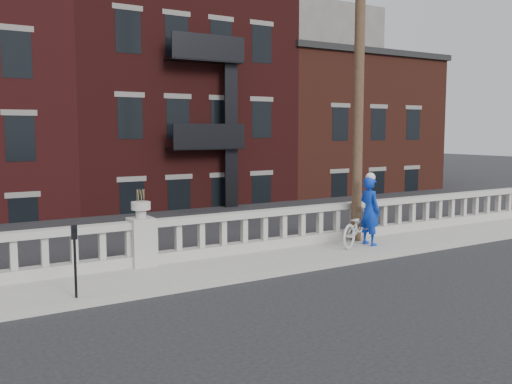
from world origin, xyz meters
The scene contains 9 objects.
ground centered at (0.00, 0.00, 0.00)m, with size 120.00×120.00×0.00m, color black.
sidewalk centered at (0.00, 3.00, 0.07)m, with size 32.00×2.20×0.15m, color #9A978F.
balustrade centered at (0.00, 3.95, 0.64)m, with size 28.00×0.34×1.03m.
planter_pedestal centered at (0.00, 3.95, 0.83)m, with size 0.55×0.55×1.76m.
lower_level centered at (0.56, 23.04, 2.63)m, with size 80.00×44.00×20.80m.
utility_pole centered at (6.20, 3.60, 5.24)m, with size 1.60×0.28×10.00m.
parking_meter_c centered at (-1.96, 2.15, 1.00)m, with size 0.10×0.09×1.36m.
bicycle centered at (5.82, 3.06, 0.66)m, with size 0.68×1.94×1.02m, color beige.
cyclist centered at (6.08, 2.94, 1.08)m, with size 0.68×0.44×1.85m, color #0B2FAD.
Camera 1 is at (-4.58, -8.35, 3.24)m, focal length 40.00 mm.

